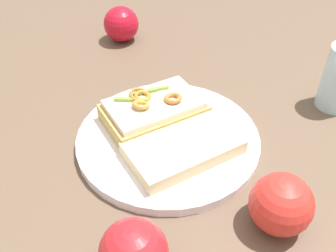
{
  "coord_description": "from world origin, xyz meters",
  "views": [
    {
      "loc": [
        -0.34,
        0.29,
        0.42
      ],
      "look_at": [
        0.0,
        0.0,
        0.04
      ],
      "focal_mm": 41.24,
      "sensor_mm": 36.0,
      "label": 1
    }
  ],
  "objects_px": {
    "sandwich": "(154,110)",
    "bread_slice_side": "(183,148)",
    "apple_5": "(281,204)",
    "apple_2": "(121,24)",
    "plate": "(168,139)"
  },
  "relations": [
    {
      "from": "sandwich",
      "to": "apple_5",
      "type": "relative_size",
      "value": 2.17
    },
    {
      "from": "plate",
      "to": "bread_slice_side",
      "type": "xyz_separation_m",
      "value": [
        -0.05,
        0.01,
        0.02
      ]
    },
    {
      "from": "sandwich",
      "to": "plate",
      "type": "bearing_deg",
      "value": -89.74
    },
    {
      "from": "apple_2",
      "to": "apple_5",
      "type": "distance_m",
      "value": 0.55
    },
    {
      "from": "bread_slice_side",
      "to": "apple_5",
      "type": "height_order",
      "value": "apple_5"
    },
    {
      "from": "sandwich",
      "to": "bread_slice_side",
      "type": "relative_size",
      "value": 1.06
    },
    {
      "from": "sandwich",
      "to": "apple_5",
      "type": "xyz_separation_m",
      "value": [
        -0.25,
        -0.0,
        0.01
      ]
    },
    {
      "from": "apple_2",
      "to": "apple_5",
      "type": "relative_size",
      "value": 0.97
    },
    {
      "from": "sandwich",
      "to": "apple_2",
      "type": "bearing_deg",
      "value": 75.33
    },
    {
      "from": "apple_5",
      "to": "sandwich",
      "type": "bearing_deg",
      "value": 0.12
    },
    {
      "from": "bread_slice_side",
      "to": "apple_5",
      "type": "relative_size",
      "value": 2.05
    },
    {
      "from": "sandwich",
      "to": "apple_2",
      "type": "xyz_separation_m",
      "value": [
        0.28,
        -0.13,
        0.0
      ]
    },
    {
      "from": "apple_2",
      "to": "apple_5",
      "type": "height_order",
      "value": "apple_5"
    },
    {
      "from": "sandwich",
      "to": "bread_slice_side",
      "type": "distance_m",
      "value": 0.09
    },
    {
      "from": "sandwich",
      "to": "apple_2",
      "type": "relative_size",
      "value": 2.24
    }
  ]
}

